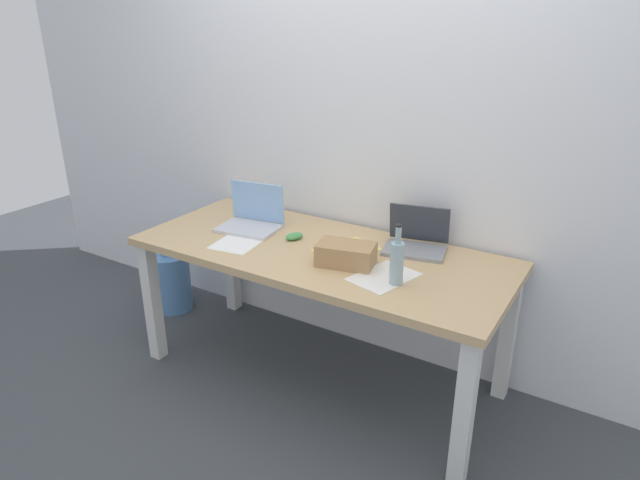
% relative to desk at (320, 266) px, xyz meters
% --- Properties ---
extents(ground_plane, '(8.00, 8.00, 0.00)m').
position_rel_desk_xyz_m(ground_plane, '(0.00, 0.00, -0.65)').
color(ground_plane, '#42474C').
extents(back_wall, '(5.20, 0.08, 2.60)m').
position_rel_desk_xyz_m(back_wall, '(0.00, 0.45, 0.65)').
color(back_wall, white).
rests_on(back_wall, ground).
extents(desk, '(1.87, 0.79, 0.74)m').
position_rel_desk_xyz_m(desk, '(0.00, 0.00, 0.00)').
color(desk, tan).
rests_on(desk, ground).
extents(laptop_left, '(0.35, 0.27, 0.24)m').
position_rel_desk_xyz_m(laptop_left, '(-0.47, 0.06, 0.14)').
color(laptop_left, silver).
rests_on(laptop_left, desk).
extents(laptop_right, '(0.34, 0.28, 0.21)m').
position_rel_desk_xyz_m(laptop_right, '(0.40, 0.24, 0.14)').
color(laptop_right, gray).
rests_on(laptop_right, desk).
extents(beer_bottle, '(0.06, 0.06, 0.27)m').
position_rel_desk_xyz_m(beer_bottle, '(0.48, -0.15, 0.19)').
color(beer_bottle, '#99B7C1').
rests_on(beer_bottle, desk).
extents(computer_mouse, '(0.09, 0.12, 0.03)m').
position_rel_desk_xyz_m(computer_mouse, '(-0.18, 0.04, 0.11)').
color(computer_mouse, '#4C9E56').
rests_on(computer_mouse, desk).
extents(cardboard_box, '(0.29, 0.21, 0.10)m').
position_rel_desk_xyz_m(cardboard_box, '(0.19, -0.09, 0.14)').
color(cardboard_box, tan).
rests_on(cardboard_box, desk).
extents(paper_sheet_front_right, '(0.28, 0.34, 0.00)m').
position_rel_desk_xyz_m(paper_sheet_front_right, '(0.40, -0.12, 0.09)').
color(paper_sheet_front_right, white).
rests_on(paper_sheet_front_right, desk).
extents(paper_sheet_near_back, '(0.30, 0.35, 0.00)m').
position_rel_desk_xyz_m(paper_sheet_near_back, '(0.12, 0.06, 0.09)').
color(paper_sheet_near_back, '#F4E06B').
rests_on(paper_sheet_near_back, desk).
extents(paper_sheet_front_left, '(0.25, 0.32, 0.00)m').
position_rel_desk_xyz_m(paper_sheet_front_left, '(-0.40, -0.13, 0.09)').
color(paper_sheet_front_left, white).
rests_on(paper_sheet_front_left, desk).
extents(water_cooler_jug, '(0.25, 0.25, 0.43)m').
position_rel_desk_xyz_m(water_cooler_jug, '(-1.22, 0.12, -0.45)').
color(water_cooler_jug, '#598CC6').
rests_on(water_cooler_jug, ground).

